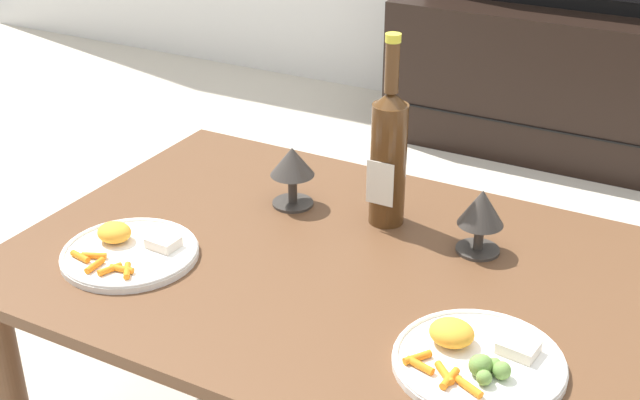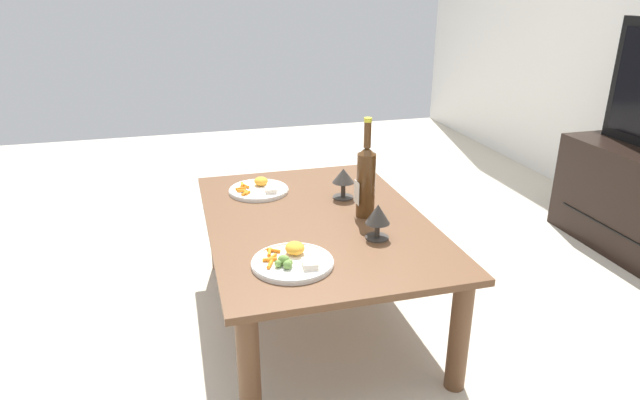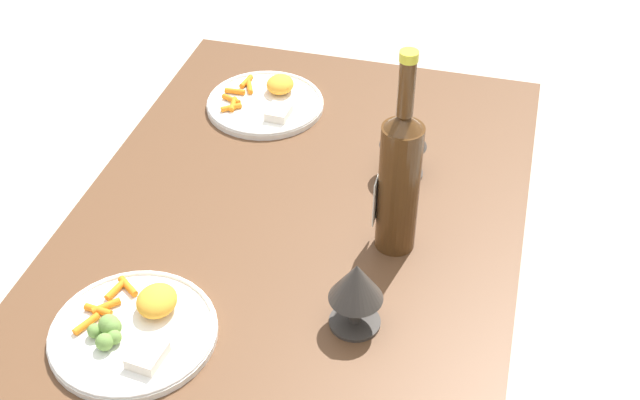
# 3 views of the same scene
# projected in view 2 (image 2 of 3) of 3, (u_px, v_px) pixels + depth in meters

# --- Properties ---
(ground_plane) EXTENTS (6.40, 6.40, 0.00)m
(ground_plane) POSITION_uv_depth(u_px,v_px,m) (317.00, 316.00, 2.32)
(ground_plane) COLOR beige
(dining_table) EXTENTS (1.20, 0.84, 0.45)m
(dining_table) POSITION_uv_depth(u_px,v_px,m) (316.00, 234.00, 2.17)
(dining_table) COLOR brown
(dining_table) RESTS_ON ground_plane
(wine_bottle) EXTENTS (0.07, 0.07, 0.39)m
(wine_bottle) POSITION_uv_depth(u_px,v_px,m) (366.00, 179.00, 2.12)
(wine_bottle) COLOR #4C2D14
(wine_bottle) RESTS_ON dining_table
(goblet_left) EXTENTS (0.09, 0.09, 0.13)m
(goblet_left) POSITION_uv_depth(u_px,v_px,m) (343.00, 178.00, 2.32)
(goblet_left) COLOR #38332D
(goblet_left) RESTS_ON dining_table
(goblet_right) EXTENTS (0.09, 0.09, 0.13)m
(goblet_right) POSITION_uv_depth(u_px,v_px,m) (378.00, 216.00, 1.95)
(goblet_right) COLOR #38332D
(goblet_right) RESTS_ON dining_table
(dinner_plate_left) EXTENTS (0.26, 0.26, 0.05)m
(dinner_plate_left) POSITION_uv_depth(u_px,v_px,m) (259.00, 189.00, 2.42)
(dinner_plate_left) COLOR white
(dinner_plate_left) RESTS_ON dining_table
(dinner_plate_right) EXTENTS (0.27, 0.27, 0.05)m
(dinner_plate_right) POSITION_uv_depth(u_px,v_px,m) (292.00, 261.00, 1.80)
(dinner_plate_right) COLOR white
(dinner_plate_right) RESTS_ON dining_table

